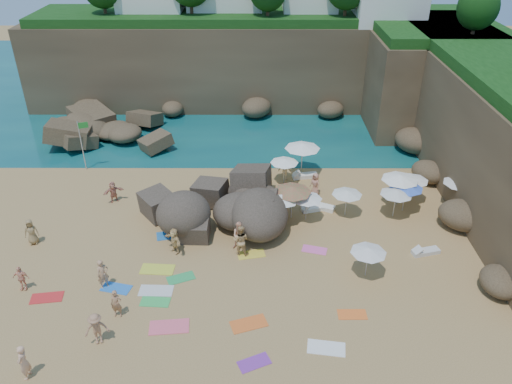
{
  "coord_description": "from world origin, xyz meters",
  "views": [
    {
      "loc": [
        2.07,
        -24.1,
        18.01
      ],
      "look_at": [
        2.0,
        3.0,
        2.0
      ],
      "focal_mm": 35.0,
      "sensor_mm": 36.0,
      "label": 1
    }
  ],
  "objects_px": {
    "parasol_2": "(413,178)",
    "person_stand_4": "(315,184)",
    "person_stand_1": "(241,240)",
    "person_stand_0": "(103,274)",
    "person_stand_5": "(113,192)",
    "person_stand_6": "(23,362)",
    "flag_pole": "(82,139)",
    "lounger_0": "(258,206)",
    "parasol_0": "(302,146)",
    "person_stand_2": "(285,169)",
    "person_stand_3": "(285,208)",
    "rock_outcrop": "(210,218)",
    "parasol_1": "(284,161)"
  },
  "relations": [
    {
      "from": "parasol_2",
      "to": "person_stand_4",
      "type": "xyz_separation_m",
      "value": [
        -6.46,
        0.86,
        -0.95
      ]
    },
    {
      "from": "parasol_0",
      "to": "parasol_1",
      "type": "height_order",
      "value": "parasol_0"
    },
    {
      "from": "lounger_0",
      "to": "person_stand_6",
      "type": "bearing_deg",
      "value": -131.18
    },
    {
      "from": "parasol_0",
      "to": "lounger_0",
      "type": "bearing_deg",
      "value": -123.77
    },
    {
      "from": "person_stand_5",
      "to": "person_stand_6",
      "type": "bearing_deg",
      "value": -122.05
    },
    {
      "from": "person_stand_1",
      "to": "flag_pole",
      "type": "bearing_deg",
      "value": -29.89
    },
    {
      "from": "person_stand_0",
      "to": "person_stand_4",
      "type": "xyz_separation_m",
      "value": [
        12.21,
        9.73,
        -0.04
      ]
    },
    {
      "from": "parasol_0",
      "to": "person_stand_2",
      "type": "xyz_separation_m",
      "value": [
        -1.28,
        -0.91,
        -1.43
      ]
    },
    {
      "from": "person_stand_3",
      "to": "person_stand_1",
      "type": "bearing_deg",
      "value": 141.59
    },
    {
      "from": "rock_outcrop",
      "to": "person_stand_3",
      "type": "xyz_separation_m",
      "value": [
        4.88,
        0.07,
        0.75
      ]
    },
    {
      "from": "person_stand_1",
      "to": "person_stand_4",
      "type": "xyz_separation_m",
      "value": [
        5.0,
        6.84,
        -0.15
      ]
    },
    {
      "from": "flag_pole",
      "to": "person_stand_4",
      "type": "bearing_deg",
      "value": -12.29
    },
    {
      "from": "flag_pole",
      "to": "person_stand_4",
      "type": "xyz_separation_m",
      "value": [
        17.09,
        -3.72,
        -1.71
      ]
    },
    {
      "from": "parasol_0",
      "to": "lounger_0",
      "type": "relative_size",
      "value": 1.69
    },
    {
      "from": "flag_pole",
      "to": "person_stand_6",
      "type": "xyz_separation_m",
      "value": [
        3.05,
        -19.31,
        -1.63
      ]
    },
    {
      "from": "flag_pole",
      "to": "parasol_2",
      "type": "bearing_deg",
      "value": -11.02
    },
    {
      "from": "lounger_0",
      "to": "person_stand_1",
      "type": "bearing_deg",
      "value": -106.3
    },
    {
      "from": "parasol_0",
      "to": "parasol_1",
      "type": "relative_size",
      "value": 1.29
    },
    {
      "from": "person_stand_5",
      "to": "person_stand_2",
      "type": "bearing_deg",
      "value": -16.44
    },
    {
      "from": "rock_outcrop",
      "to": "parasol_2",
      "type": "bearing_deg",
      "value": 9.27
    },
    {
      "from": "person_stand_1",
      "to": "person_stand_5",
      "type": "bearing_deg",
      "value": -22.27
    },
    {
      "from": "person_stand_1",
      "to": "person_stand_0",
      "type": "bearing_deg",
      "value": 33.12
    },
    {
      "from": "parasol_0",
      "to": "person_stand_2",
      "type": "bearing_deg",
      "value": -144.62
    },
    {
      "from": "parasol_0",
      "to": "person_stand_2",
      "type": "distance_m",
      "value": 2.12
    },
    {
      "from": "parasol_1",
      "to": "person_stand_4",
      "type": "height_order",
      "value": "parasol_1"
    },
    {
      "from": "parasol_0",
      "to": "person_stand_0",
      "type": "xyz_separation_m",
      "value": [
        -11.49,
        -12.84,
        -1.42
      ]
    },
    {
      "from": "parasol_0",
      "to": "person_stand_2",
      "type": "height_order",
      "value": "parasol_0"
    },
    {
      "from": "person_stand_3",
      "to": "flag_pole",
      "type": "bearing_deg",
      "value": 62.65
    },
    {
      "from": "person_stand_2",
      "to": "flag_pole",
      "type": "bearing_deg",
      "value": 15.73
    },
    {
      "from": "lounger_0",
      "to": "person_stand_5",
      "type": "xyz_separation_m",
      "value": [
        -9.86,
        0.84,
        0.64
      ]
    },
    {
      "from": "parasol_0",
      "to": "person_stand_6",
      "type": "xyz_separation_m",
      "value": [
        -13.32,
        -18.69,
        -1.38
      ]
    },
    {
      "from": "person_stand_0",
      "to": "person_stand_3",
      "type": "relative_size",
      "value": 1.16
    },
    {
      "from": "parasol_2",
      "to": "person_stand_1",
      "type": "xyz_separation_m",
      "value": [
        -11.46,
        -5.98,
        -0.8
      ]
    },
    {
      "from": "parasol_1",
      "to": "person_stand_5",
      "type": "xyz_separation_m",
      "value": [
        -11.77,
        -2.69,
        -1.02
      ]
    },
    {
      "from": "flag_pole",
      "to": "parasol_1",
      "type": "relative_size",
      "value": 1.95
    },
    {
      "from": "rock_outcrop",
      "to": "parasol_0",
      "type": "bearing_deg",
      "value": 43.88
    },
    {
      "from": "person_stand_1",
      "to": "rock_outcrop",
      "type": "bearing_deg",
      "value": -48.87
    },
    {
      "from": "rock_outcrop",
      "to": "lounger_0",
      "type": "relative_size",
      "value": 4.86
    },
    {
      "from": "person_stand_1",
      "to": "person_stand_3",
      "type": "bearing_deg",
      "value": -114.27
    },
    {
      "from": "person_stand_2",
      "to": "rock_outcrop",
      "type": "bearing_deg",
      "value": 67.16
    },
    {
      "from": "person_stand_0",
      "to": "person_stand_3",
      "type": "bearing_deg",
      "value": -4.77
    },
    {
      "from": "person_stand_2",
      "to": "person_stand_3",
      "type": "xyz_separation_m",
      "value": [
        -0.28,
        -5.22,
        -0.11
      ]
    },
    {
      "from": "parasol_2",
      "to": "person_stand_1",
      "type": "distance_m",
      "value": 12.95
    },
    {
      "from": "person_stand_0",
      "to": "person_stand_1",
      "type": "relative_size",
      "value": 0.89
    },
    {
      "from": "person_stand_5",
      "to": "person_stand_6",
      "type": "xyz_separation_m",
      "value": [
        -0.17,
        -14.62,
        0.15
      ]
    },
    {
      "from": "flag_pole",
      "to": "lounger_0",
      "type": "xyz_separation_m",
      "value": [
        13.08,
        -5.53,
        -2.41
      ]
    },
    {
      "from": "parasol_0",
      "to": "person_stand_5",
      "type": "relative_size",
      "value": 1.74
    },
    {
      "from": "person_stand_0",
      "to": "person_stand_6",
      "type": "xyz_separation_m",
      "value": [
        -1.83,
        -5.85,
        0.04
      ]
    },
    {
      "from": "parasol_0",
      "to": "person_stand_3",
      "type": "bearing_deg",
      "value": -104.23
    },
    {
      "from": "lounger_0",
      "to": "person_stand_1",
      "type": "relative_size",
      "value": 0.8
    }
  ]
}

